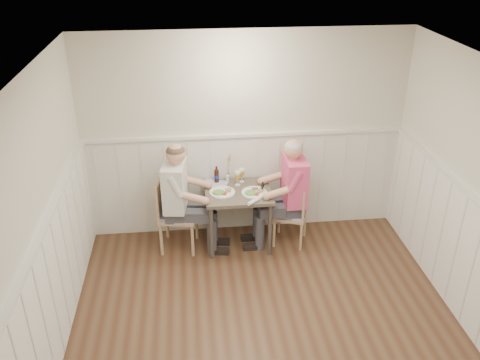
{
  "coord_description": "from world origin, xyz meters",
  "views": [
    {
      "loc": [
        -0.69,
        -3.55,
        3.67
      ],
      "look_at": [
        -0.13,
        1.64,
        1.0
      ],
      "focal_mm": 38.0,
      "sensor_mm": 36.0,
      "label": 1
    }
  ],
  "objects_px": {
    "man_in_pink": "(290,201)",
    "chair_left": "(173,211)",
    "grass_vase": "(227,169)",
    "diner_cream": "(180,206)",
    "beer_bottle": "(217,175)",
    "chair_right": "(295,211)",
    "dining_table": "(238,199)"
  },
  "relations": [
    {
      "from": "dining_table",
      "to": "man_in_pink",
      "type": "bearing_deg",
      "value": -4.42
    },
    {
      "from": "chair_left",
      "to": "chair_right",
      "type": "bearing_deg",
      "value": -2.29
    },
    {
      "from": "chair_right",
      "to": "grass_vase",
      "type": "bearing_deg",
      "value": 158.61
    },
    {
      "from": "beer_bottle",
      "to": "grass_vase",
      "type": "bearing_deg",
      "value": 2.02
    },
    {
      "from": "chair_left",
      "to": "diner_cream",
      "type": "bearing_deg",
      "value": -29.87
    },
    {
      "from": "dining_table",
      "to": "man_in_pink",
      "type": "height_order",
      "value": "man_in_pink"
    },
    {
      "from": "dining_table",
      "to": "chair_left",
      "type": "bearing_deg",
      "value": 179.6
    },
    {
      "from": "chair_left",
      "to": "man_in_pink",
      "type": "distance_m",
      "value": 1.43
    },
    {
      "from": "chair_right",
      "to": "chair_left",
      "type": "distance_m",
      "value": 1.5
    },
    {
      "from": "chair_right",
      "to": "man_in_pink",
      "type": "xyz_separation_m",
      "value": [
        -0.07,
        0.01,
        0.15
      ]
    },
    {
      "from": "diner_cream",
      "to": "grass_vase",
      "type": "relative_size",
      "value": 3.54
    },
    {
      "from": "dining_table",
      "to": "chair_left",
      "type": "xyz_separation_m",
      "value": [
        -0.8,
        0.01,
        -0.13
      ]
    },
    {
      "from": "beer_bottle",
      "to": "grass_vase",
      "type": "relative_size",
      "value": 0.54
    },
    {
      "from": "diner_cream",
      "to": "beer_bottle",
      "type": "relative_size",
      "value": 6.59
    },
    {
      "from": "grass_vase",
      "to": "chair_left",
      "type": "bearing_deg",
      "value": -159.63
    },
    {
      "from": "dining_table",
      "to": "diner_cream",
      "type": "height_order",
      "value": "diner_cream"
    },
    {
      "from": "chair_right",
      "to": "grass_vase",
      "type": "distance_m",
      "value": 0.99
    },
    {
      "from": "chair_left",
      "to": "grass_vase",
      "type": "distance_m",
      "value": 0.85
    },
    {
      "from": "beer_bottle",
      "to": "grass_vase",
      "type": "height_order",
      "value": "grass_vase"
    },
    {
      "from": "dining_table",
      "to": "diner_cream",
      "type": "relative_size",
      "value": 0.56
    },
    {
      "from": "man_in_pink",
      "to": "beer_bottle",
      "type": "relative_size",
      "value": 6.58
    },
    {
      "from": "chair_left",
      "to": "diner_cream",
      "type": "distance_m",
      "value": 0.13
    },
    {
      "from": "dining_table",
      "to": "chair_right",
      "type": "height_order",
      "value": "chair_right"
    },
    {
      "from": "chair_right",
      "to": "grass_vase",
      "type": "relative_size",
      "value": 2.07
    },
    {
      "from": "diner_cream",
      "to": "beer_bottle",
      "type": "bearing_deg",
      "value": 32.66
    },
    {
      "from": "chair_right",
      "to": "diner_cream",
      "type": "height_order",
      "value": "diner_cream"
    },
    {
      "from": "dining_table",
      "to": "man_in_pink",
      "type": "relative_size",
      "value": 0.56
    },
    {
      "from": "chair_left",
      "to": "beer_bottle",
      "type": "height_order",
      "value": "beer_bottle"
    },
    {
      "from": "man_in_pink",
      "to": "chair_left",
      "type": "bearing_deg",
      "value": 177.82
    },
    {
      "from": "man_in_pink",
      "to": "chair_right",
      "type": "bearing_deg",
      "value": -4.57
    },
    {
      "from": "diner_cream",
      "to": "chair_right",
      "type": "bearing_deg",
      "value": -0.45
    },
    {
      "from": "diner_cream",
      "to": "man_in_pink",
      "type": "bearing_deg",
      "value": -0.24
    }
  ]
}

